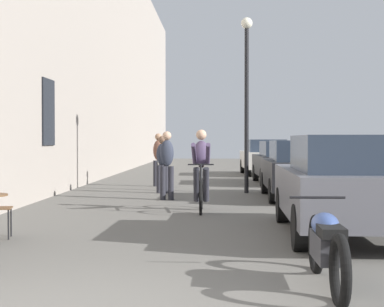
# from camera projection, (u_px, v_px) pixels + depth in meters

# --- Properties ---
(building_facade_left) EXTENTS (0.54, 68.00, 10.67)m
(building_facade_left) POSITION_uv_depth(u_px,v_px,m) (68.00, 15.00, 19.15)
(building_facade_left) COLOR gray
(building_facade_left) RESTS_ON ground_plane
(cyclist_on_bicycle) EXTENTS (0.52, 1.76, 1.74)m
(cyclist_on_bicycle) POSITION_uv_depth(u_px,v_px,m) (201.00, 172.00, 13.10)
(cyclist_on_bicycle) COLOR black
(cyclist_on_bicycle) RESTS_ON ground_plane
(pedestrian_near) EXTENTS (0.36, 0.27, 1.70)m
(pedestrian_near) POSITION_uv_depth(u_px,v_px,m) (167.00, 161.00, 15.51)
(pedestrian_near) COLOR #26262D
(pedestrian_near) RESTS_ON ground_plane
(pedestrian_mid) EXTENTS (0.37, 0.28, 1.60)m
(pedestrian_mid) POSITION_uv_depth(u_px,v_px,m) (162.00, 161.00, 17.44)
(pedestrian_mid) COLOR #26262D
(pedestrian_mid) RESTS_ON ground_plane
(pedestrian_far) EXTENTS (0.38, 0.29, 1.69)m
(pedestrian_far) POSITION_uv_depth(u_px,v_px,m) (158.00, 157.00, 19.97)
(pedestrian_far) COLOR #26262D
(pedestrian_far) RESTS_ON ground_plane
(street_lamp) EXTENTS (0.32, 0.32, 4.90)m
(street_lamp) POSITION_uv_depth(u_px,v_px,m) (247.00, 82.00, 17.43)
(street_lamp) COLOR black
(street_lamp) RESTS_ON ground_plane
(parked_car_nearest) EXTENTS (1.94, 4.43, 1.56)m
(parked_car_nearest) POSITION_uv_depth(u_px,v_px,m) (345.00, 184.00, 9.67)
(parked_car_nearest) COLOR #595960
(parked_car_nearest) RESTS_ON ground_plane
(parked_car_second) EXTENTS (1.79, 4.17, 1.48)m
(parked_car_second) POSITION_uv_depth(u_px,v_px,m) (300.00, 169.00, 15.78)
(parked_car_second) COLOR black
(parked_car_second) RESTS_ON ground_plane
(parked_car_third) EXTENTS (1.81, 4.11, 1.45)m
(parked_car_third) POSITION_uv_depth(u_px,v_px,m) (282.00, 162.00, 21.17)
(parked_car_third) COLOR black
(parked_car_third) RESTS_ON ground_plane
(parked_car_fourth) EXTENTS (1.91, 4.28, 1.50)m
(parked_car_fourth) POSITION_uv_depth(u_px,v_px,m) (264.00, 157.00, 26.41)
(parked_car_fourth) COLOR beige
(parked_car_fourth) RESTS_ON ground_plane
(parked_motorcycle) EXTENTS (0.62, 2.15, 0.92)m
(parked_motorcycle) POSITION_uv_depth(u_px,v_px,m) (327.00, 247.00, 6.37)
(parked_motorcycle) COLOR black
(parked_motorcycle) RESTS_ON ground_plane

